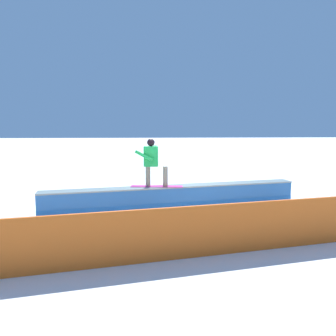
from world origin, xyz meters
The scene contains 4 objects.
ground_plane centered at (0.00, 0.00, 0.00)m, with size 120.00×120.00×0.00m, color white.
grind_box centered at (0.00, 0.00, 0.32)m, with size 7.57×1.90×0.70m.
snowboarder centered at (0.65, 0.09, 1.44)m, with size 1.52×0.43×1.39m.
safety_fence centered at (0.00, 3.50, 0.49)m, with size 13.35×0.06×0.98m, color orange.
Camera 1 is at (0.79, 9.01, 2.42)m, focal length 33.39 mm.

